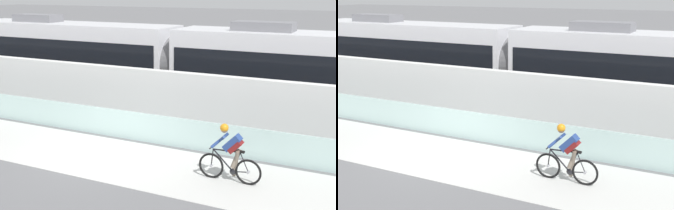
{
  "view_description": "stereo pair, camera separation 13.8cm",
  "coord_description": "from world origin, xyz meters",
  "views": [
    {
      "loc": [
        7.99,
        -10.95,
        5.09
      ],
      "look_at": [
        1.41,
        2.35,
        1.25
      ],
      "focal_mm": 48.46,
      "sensor_mm": 36.0,
      "label": 1
    },
    {
      "loc": [
        8.12,
        -10.88,
        5.09
      ],
      "look_at": [
        1.41,
        2.35,
        1.25
      ],
      "focal_mm": 48.46,
      "sensor_mm": 36.0,
      "label": 2
    }
  ],
  "objects": [
    {
      "name": "tram",
      "position": [
        -0.41,
        6.85,
        1.89
      ],
      "size": [
        22.56,
        2.54,
        3.81
      ],
      "color": "silver",
      "rests_on": "ground"
    },
    {
      "name": "bike_path_deck",
      "position": [
        0.0,
        0.0,
        0.01
      ],
      "size": [
        32.0,
        3.2,
        0.01
      ],
      "primitive_type": "cube",
      "color": "silver",
      "rests_on": "ground"
    },
    {
      "name": "tram_rail_far",
      "position": [
        0.0,
        7.57,
        0.0
      ],
      "size": [
        32.0,
        0.08,
        0.01
      ],
      "primitive_type": "cube",
      "color": "#595654",
      "rests_on": "ground"
    },
    {
      "name": "concrete_barrier_wall",
      "position": [
        0.0,
        3.65,
        1.08
      ],
      "size": [
        32.0,
        0.36,
        2.15
      ],
      "primitive_type": "cube",
      "color": "silver",
      "rests_on": "ground"
    },
    {
      "name": "glass_parapet",
      "position": [
        0.0,
        1.85,
        0.5
      ],
      "size": [
        32.0,
        0.05,
        1.0
      ],
      "primitive_type": "cube",
      "color": "silver",
      "rests_on": "ground"
    },
    {
      "name": "ground_plane",
      "position": [
        0.0,
        0.0,
        0.0
      ],
      "size": [
        200.0,
        200.0,
        0.0
      ],
      "primitive_type": "plane",
      "color": "slate"
    },
    {
      "name": "cyclist_on_bike",
      "position": [
        4.43,
        0.0,
        0.78
      ],
      "size": [
        1.77,
        0.58,
        1.61
      ],
      "color": "black",
      "rests_on": "ground"
    },
    {
      "name": "tram_rail_near",
      "position": [
        0.0,
        6.13,
        0.0
      ],
      "size": [
        32.0,
        0.08,
        0.01
      ],
      "primitive_type": "cube",
      "color": "#595654",
      "rests_on": "ground"
    }
  ]
}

